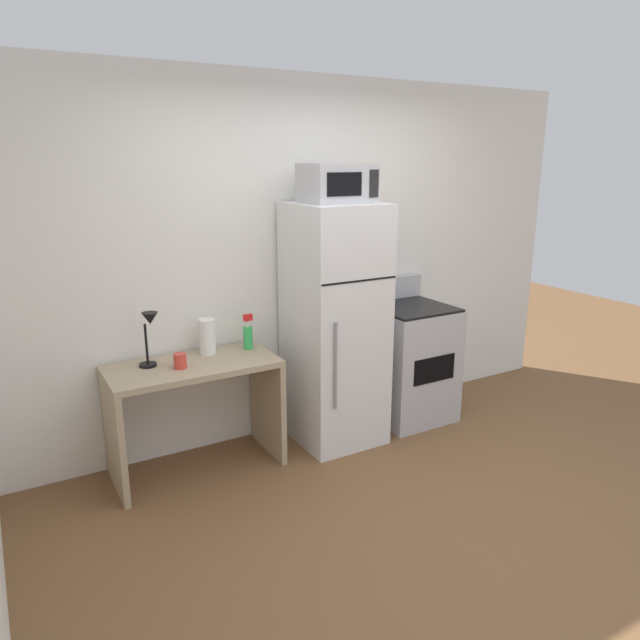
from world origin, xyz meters
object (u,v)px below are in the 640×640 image
Objects in this scene: paper_towel_roll at (207,337)px; microwave at (337,183)px; desk at (194,397)px; coffee_mug at (180,361)px; spray_bottle at (248,335)px; desk_lamp at (149,330)px; oven_range at (409,361)px; refrigerator at (335,326)px.

microwave is (0.89, -0.21, 0.99)m from paper_towel_roll.
coffee_mug reaches higher than desk.
spray_bottle is at bearing 12.78° from desk.
desk is 3.08× the size of desk_lamp.
oven_range is (0.71, 0.04, -1.40)m from microwave.
desk is at bearing 178.87° from oven_range.
desk_lamp is 1.29m from refrigerator.
microwave is at bearing -1.09° from coffee_mug.
desk_lamp is 1.42× the size of spray_bottle.
refrigerator is 1.58× the size of oven_range.
desk_lamp is 0.32× the size of oven_range.
refrigerator reaches higher than spray_bottle.
paper_towel_roll is 0.52× the size of microwave.
refrigerator reaches higher than desk_lamp.
paper_towel_roll reaches higher than coffee_mug.
spray_bottle is (0.53, 0.15, 0.05)m from coffee_mug.
desk is 0.53m from desk_lamp.
desk_lamp reaches higher than coffee_mug.
desk_lamp is (-0.24, 0.07, 0.47)m from desk.
oven_range is at bearing 1.24° from refrigerator.
coffee_mug is at bearing 178.91° from microwave.
coffee_mug is at bearing 179.97° from refrigerator.
oven_range is (1.99, -0.11, -0.52)m from desk_lamp.
coffee_mug is (-0.25, -0.19, -0.07)m from paper_towel_roll.
paper_towel_roll is at bearing 168.13° from refrigerator.
refrigerator is (0.89, -0.19, -0.00)m from paper_towel_roll.
refrigerator is at bearing -13.67° from spray_bottle.
paper_towel_roll is at bearing 41.25° from desk.
oven_range reaches higher than desk.
refrigerator is at bearing -2.74° from desk.
desk is at bearing 177.26° from refrigerator.
refrigerator is 1.00m from microwave.
oven_range is (0.71, 0.02, -0.40)m from refrigerator.
refrigerator is (1.04, -0.05, 0.35)m from desk.
oven_range is at bearing -3.11° from desk_lamp.
desk is 0.55m from spray_bottle.
microwave is (0.00, -0.02, 1.00)m from refrigerator.
microwave is (1.14, -0.02, 1.07)m from coffee_mug.
desk_lamp reaches higher than oven_range.
microwave is (1.28, -0.14, 0.87)m from desk_lamp.
spray_bottle is at bearing 164.47° from microwave.
desk_lamp is 0.20× the size of refrigerator.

